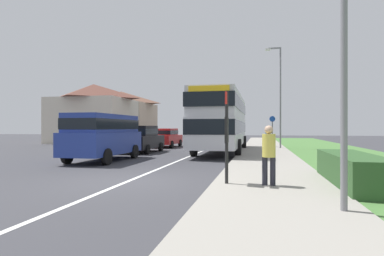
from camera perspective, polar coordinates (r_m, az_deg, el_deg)
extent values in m
plane|color=#38383D|center=(9.68, -11.66, -9.54)|extent=(120.00, 120.00, 0.00)
cube|color=silver|center=(17.24, -0.80, -5.31)|extent=(0.14, 60.00, 0.01)
cube|color=gray|center=(14.81, 13.52, -5.97)|extent=(3.20, 68.00, 0.12)
cube|color=#477538|center=(15.52, 29.68, -5.77)|extent=(6.00, 68.00, 0.08)
cube|color=#2D5128|center=(9.47, 27.24, -6.99)|extent=(1.10, 4.09, 0.90)
cube|color=#BCBCC1|center=(20.52, 5.51, -0.76)|extent=(2.50, 11.15, 1.65)
cube|color=#BCBCC1|center=(20.56, 5.51, 3.70)|extent=(2.45, 10.93, 1.55)
cube|color=black|center=(20.52, 5.51, 0.16)|extent=(2.52, 11.21, 0.76)
cube|color=black|center=(20.56, 5.51, 3.92)|extent=(2.52, 11.21, 0.72)
cube|color=gold|center=(15.16, 3.07, 6.90)|extent=(2.00, 0.08, 0.44)
cylinder|color=black|center=(24.14, 3.52, -2.60)|extent=(0.30, 1.00, 1.00)
cylinder|color=black|center=(23.89, 9.46, -2.63)|extent=(0.30, 1.00, 1.00)
cylinder|color=black|center=(17.72, 0.33, -3.55)|extent=(0.30, 1.00, 1.00)
cylinder|color=black|center=(17.38, 8.44, -3.63)|extent=(0.30, 1.00, 1.00)
cube|color=navy|center=(15.78, -15.80, -2.62)|extent=(1.95, 4.93, 1.04)
cube|color=navy|center=(15.77, -15.80, 0.80)|extent=(1.72, 4.54, 0.85)
cube|color=black|center=(15.77, -15.80, 0.65)|extent=(1.75, 4.58, 0.48)
cylinder|color=black|center=(17.61, -16.21, -4.04)|extent=(0.20, 0.72, 0.72)
cylinder|color=black|center=(16.79, -10.45, -4.23)|extent=(0.20, 0.72, 0.72)
cylinder|color=black|center=(15.00, -21.80, -4.75)|extent=(0.20, 0.72, 0.72)
cylinder|color=black|center=(14.02, -15.28, -5.08)|extent=(0.20, 0.72, 0.72)
cube|color=black|center=(20.69, -9.17, -2.50)|extent=(1.79, 4.26, 0.79)
cube|color=black|center=(20.47, -9.39, -0.51)|extent=(1.58, 2.34, 0.65)
cube|color=black|center=(20.47, -9.39, -0.60)|extent=(1.61, 2.36, 0.36)
cylinder|color=black|center=(22.26, -10.05, -3.34)|extent=(0.20, 0.60, 0.60)
cylinder|color=black|center=(21.65, -5.73, -3.43)|extent=(0.20, 0.60, 0.60)
cylinder|color=black|center=(19.84, -12.94, -3.75)|extent=(0.20, 0.60, 0.60)
cylinder|color=black|center=(19.16, -8.16, -3.88)|extent=(0.20, 0.60, 0.60)
cube|color=#B21E1E|center=(26.06, -4.80, -2.09)|extent=(1.80, 4.27, 0.69)
cube|color=#B21E1E|center=(25.84, -4.94, -0.72)|extent=(1.58, 2.35, 0.56)
cube|color=black|center=(25.84, -4.94, -0.78)|extent=(1.62, 2.37, 0.32)
cylinder|color=black|center=(27.59, -5.74, -2.69)|extent=(0.20, 0.60, 0.60)
cylinder|color=black|center=(27.10, -2.20, -2.74)|extent=(0.20, 0.60, 0.60)
cylinder|color=black|center=(25.09, -7.61, -2.96)|extent=(0.20, 0.60, 0.60)
cylinder|color=black|center=(24.56, -3.73, -3.02)|extent=(0.20, 0.60, 0.60)
cylinder|color=#23232D|center=(8.40, 13.14, -8.06)|extent=(0.14, 0.14, 0.85)
cylinder|color=#23232D|center=(8.41, 14.51, -8.06)|extent=(0.14, 0.14, 0.85)
cylinder|color=#D1C14C|center=(8.34, 13.83, -3.12)|extent=(0.34, 0.34, 0.60)
sphere|color=tan|center=(8.32, 13.83, -0.30)|extent=(0.22, 0.22, 0.22)
cylinder|color=#23232D|center=(26.18, 13.35, -2.56)|extent=(0.14, 0.14, 0.85)
cylinder|color=#23232D|center=(26.19, 13.79, -2.56)|extent=(0.14, 0.14, 0.85)
cylinder|color=#2D599E|center=(26.16, 13.57, -0.97)|extent=(0.34, 0.34, 0.60)
sphere|color=tan|center=(26.16, 13.57, -0.08)|extent=(0.22, 0.22, 0.22)
cylinder|color=black|center=(8.42, 6.33, -2.07)|extent=(0.09, 0.09, 2.60)
cube|color=red|center=(8.45, 6.33, 5.41)|extent=(0.04, 0.44, 0.32)
cube|color=black|center=(8.43, 6.34, -0.36)|extent=(0.06, 0.52, 0.68)
cylinder|color=slate|center=(25.03, 14.44, -1.25)|extent=(0.08, 0.08, 2.10)
cylinder|color=blue|center=(25.03, 14.44, 1.61)|extent=(0.44, 0.03, 0.44)
cylinder|color=slate|center=(6.64, 25.97, 20.04)|extent=(0.12, 0.12, 7.76)
cylinder|color=slate|center=(24.13, 15.82, 5.21)|extent=(0.12, 0.12, 7.58)
cube|color=slate|center=(24.72, 14.75, 13.88)|extent=(0.90, 0.10, 0.10)
cube|color=silver|center=(24.69, 13.67, 13.73)|extent=(0.36, 0.20, 0.14)
cube|color=beige|center=(35.18, -17.51, 1.23)|extent=(7.62, 6.69, 4.69)
pyramid|color=brown|center=(35.39, -17.51, 6.33)|extent=(7.62, 6.69, 1.61)
cube|color=#C1A88E|center=(41.25, -12.81, 1.05)|extent=(7.62, 6.69, 4.69)
pyramid|color=brown|center=(41.43, -12.81, 5.41)|extent=(7.62, 6.69, 1.61)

